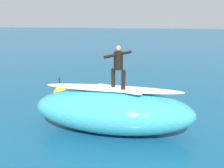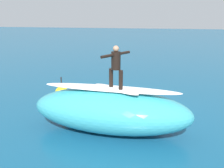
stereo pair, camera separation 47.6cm
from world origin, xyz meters
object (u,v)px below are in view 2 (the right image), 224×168
at_px(surfboard_riding, 116,89).
at_px(buoy_marker, 62,93).
at_px(surfboard_paddling, 109,96).
at_px(surfer_riding, 116,64).
at_px(surfer_paddling, 110,92).

xyz_separation_m(surfboard_riding, buoy_marker, (3.52, -3.28, -1.42)).
height_order(surfboard_riding, surfboard_paddling, surfboard_riding).
xyz_separation_m(surfer_riding, surfer_paddling, (1.01, -4.35, -2.57)).
bearing_deg(buoy_marker, surfboard_paddling, -159.45).
bearing_deg(surfer_riding, surfboard_paddling, -43.98).
relative_size(surfboard_paddling, surfer_paddling, 1.19).
xyz_separation_m(surfboard_paddling, surfer_paddling, (-0.01, -0.14, 0.18)).
bearing_deg(buoy_marker, surfer_riding, 137.03).
distance_m(surfboard_riding, surfer_paddling, 4.73).
distance_m(surfer_paddling, buoy_marker, 2.73).
height_order(surfer_paddling, buoy_marker, buoy_marker).
distance_m(surfboard_paddling, surfer_paddling, 0.23).
bearing_deg(surfboard_riding, buoy_marker, -10.63).
xyz_separation_m(surfboard_riding, surfer_paddling, (1.01, -4.35, -1.58)).
bearing_deg(surfboard_riding, surfer_paddling, -44.57).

